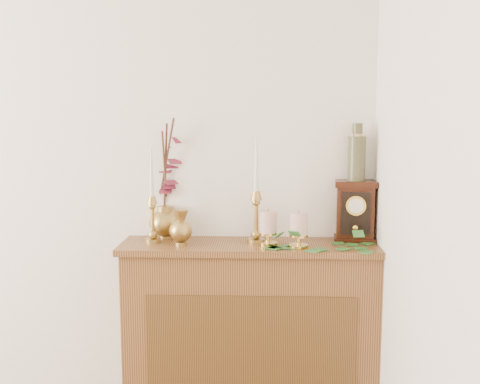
{
  "coord_description": "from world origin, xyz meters",
  "views": [
    {
      "loc": [
        1.45,
        -0.51,
        1.54
      ],
      "look_at": [
        1.35,
        2.05,
        1.18
      ],
      "focal_mm": 42.0,
      "sensor_mm": 36.0,
      "label": 1
    }
  ],
  "objects_px": {
    "mantel_clock": "(355,211)",
    "candlestick_left": "(152,212)",
    "ceramic_vase": "(357,155)",
    "candlestick_center": "(256,208)",
    "ginger_jar": "(169,184)",
    "bud_vase": "(181,228)"
  },
  "relations": [
    {
      "from": "candlestick_left",
      "to": "bud_vase",
      "type": "distance_m",
      "value": 0.17
    },
    {
      "from": "candlestick_left",
      "to": "candlestick_center",
      "type": "distance_m",
      "value": 0.49
    },
    {
      "from": "candlestick_left",
      "to": "bud_vase",
      "type": "relative_size",
      "value": 2.69
    },
    {
      "from": "candlestick_left",
      "to": "bud_vase",
      "type": "bearing_deg",
      "value": -23.31
    },
    {
      "from": "bud_vase",
      "to": "mantel_clock",
      "type": "relative_size",
      "value": 0.58
    },
    {
      "from": "candlestick_center",
      "to": "mantel_clock",
      "type": "xyz_separation_m",
      "value": [
        0.48,
        0.08,
        -0.02
      ]
    },
    {
      "from": "candlestick_left",
      "to": "ceramic_vase",
      "type": "bearing_deg",
      "value": 5.19
    },
    {
      "from": "candlestick_left",
      "to": "mantel_clock",
      "type": "relative_size",
      "value": 1.56
    },
    {
      "from": "ceramic_vase",
      "to": "bud_vase",
      "type": "bearing_deg",
      "value": -169.73
    },
    {
      "from": "mantel_clock",
      "to": "candlestick_left",
      "type": "bearing_deg",
      "value": -168.63
    },
    {
      "from": "candlestick_center",
      "to": "ginger_jar",
      "type": "distance_m",
      "value": 0.47
    },
    {
      "from": "candlestick_center",
      "to": "ceramic_vase",
      "type": "relative_size",
      "value": 1.87
    },
    {
      "from": "ginger_jar",
      "to": "ceramic_vase",
      "type": "distance_m",
      "value": 0.93
    },
    {
      "from": "mantel_clock",
      "to": "ceramic_vase",
      "type": "distance_m",
      "value": 0.27
    },
    {
      "from": "candlestick_left",
      "to": "ginger_jar",
      "type": "height_order",
      "value": "ginger_jar"
    },
    {
      "from": "candlestick_center",
      "to": "ginger_jar",
      "type": "height_order",
      "value": "ginger_jar"
    },
    {
      "from": "candlestick_center",
      "to": "ginger_jar",
      "type": "bearing_deg",
      "value": 161.49
    },
    {
      "from": "ginger_jar",
      "to": "ceramic_vase",
      "type": "height_order",
      "value": "ginger_jar"
    },
    {
      "from": "candlestick_left",
      "to": "ceramic_vase",
      "type": "xyz_separation_m",
      "value": [
        0.97,
        0.09,
        0.27
      ]
    },
    {
      "from": "bud_vase",
      "to": "candlestick_center",
      "type": "bearing_deg",
      "value": 10.86
    },
    {
      "from": "mantel_clock",
      "to": "ceramic_vase",
      "type": "bearing_deg",
      "value": 90.0
    },
    {
      "from": "mantel_clock",
      "to": "ceramic_vase",
      "type": "relative_size",
      "value": 1.07
    }
  ]
}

